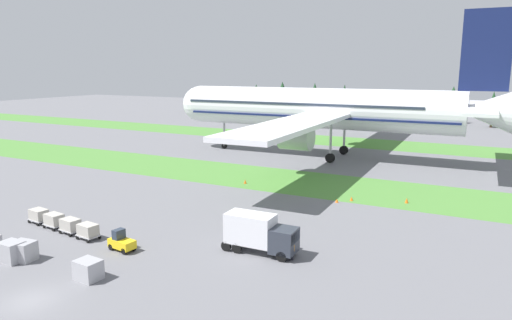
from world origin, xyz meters
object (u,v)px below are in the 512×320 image
(taxiway_marker_0, at_px, (245,182))
(taxiway_marker_3, at_px, (407,200))
(cargo_dolly_lead, at_px, (88,230))
(uld_container_0, at_px, (12,252))
(uld_container_2, at_px, (23,251))
(cargo_dolly_third, at_px, (54,220))
(ground_crew_marshaller, at_px, (291,250))
(cargo_dolly_fourth, at_px, (39,215))
(catering_truck, at_px, (259,232))
(taxiway_marker_1, at_px, (352,199))
(cargo_dolly_second, at_px, (70,225))
(taxiway_marker_2, at_px, (337,201))
(airliner, at_px, (325,108))
(uld_container_3, at_px, (88,270))
(baggage_tug, at_px, (121,242))

(taxiway_marker_0, xyz_separation_m, taxiway_marker_3, (22.92, 0.49, 0.04))
(cargo_dolly_lead, xyz_separation_m, uld_container_0, (-1.77, -7.00, -0.02))
(uld_container_2, bearing_deg, cargo_dolly_lead, 80.36)
(taxiway_marker_0, bearing_deg, cargo_dolly_third, -108.29)
(cargo_dolly_lead, bearing_deg, ground_crew_marshaller, 110.10)
(taxiway_marker_3, bearing_deg, cargo_dolly_fourth, -142.51)
(cargo_dolly_third, bearing_deg, ground_crew_marshaller, 105.70)
(catering_truck, distance_m, taxiway_marker_1, 20.92)
(cargo_dolly_third, relative_size, catering_truck, 0.34)
(cargo_dolly_lead, xyz_separation_m, cargo_dolly_second, (-2.88, 0.38, 0.00))
(taxiway_marker_2, bearing_deg, cargo_dolly_lead, -127.06)
(taxiway_marker_1, bearing_deg, ground_crew_marshaller, -88.52)
(cargo_dolly_third, height_order, ground_crew_marshaller, ground_crew_marshaller)
(airliner, relative_size, cargo_dolly_fourth, 32.58)
(uld_container_3, xyz_separation_m, taxiway_marker_1, (12.47, 31.91, -0.53))
(cargo_dolly_third, bearing_deg, airliner, 174.25)
(baggage_tug, distance_m, taxiway_marker_1, 29.81)
(uld_container_2, height_order, uld_container_3, uld_container_2)
(cargo_dolly_fourth, height_order, uld_container_0, uld_container_0)
(cargo_dolly_fourth, relative_size, taxiway_marker_1, 4.38)
(cargo_dolly_third, height_order, taxiway_marker_3, cargo_dolly_third)
(baggage_tug, relative_size, taxiway_marker_1, 5.07)
(cargo_dolly_fourth, height_order, taxiway_marker_2, cargo_dolly_fourth)
(cargo_dolly_third, xyz_separation_m, taxiway_marker_3, (31.63, 26.85, -0.57))
(uld_container_0, distance_m, taxiway_marker_1, 38.73)
(ground_crew_marshaller, distance_m, taxiway_marker_2, 19.44)
(uld_container_2, xyz_separation_m, uld_container_3, (8.03, -0.11, -0.06))
(uld_container_0, relative_size, taxiway_marker_2, 4.38)
(uld_container_0, bearing_deg, uld_container_3, 3.38)
(uld_container_3, height_order, taxiway_marker_0, uld_container_3)
(airliner, relative_size, ground_crew_marshaller, 44.48)
(airliner, distance_m, taxiway_marker_1, 31.17)
(uld_container_0, bearing_deg, baggage_tug, 43.24)
(ground_crew_marshaller, bearing_deg, cargo_dolly_fourth, 156.16)
(cargo_dolly_second, xyz_separation_m, uld_container_3, (9.82, -6.86, -0.11))
(catering_truck, height_order, taxiway_marker_1, catering_truck)
(cargo_dolly_lead, height_order, taxiway_marker_1, cargo_dolly_lead)
(cargo_dolly_fourth, bearing_deg, cargo_dolly_second, 90.00)
(baggage_tug, bearing_deg, uld_container_0, -39.32)
(uld_container_0, distance_m, taxiway_marker_2, 36.60)
(cargo_dolly_third, height_order, uld_container_0, uld_container_0)
(cargo_dolly_second, xyz_separation_m, taxiway_marker_0, (5.84, 26.74, -0.62))
(cargo_dolly_third, xyz_separation_m, taxiway_marker_1, (25.17, 24.68, -0.65))
(taxiway_marker_1, relative_size, taxiway_marker_2, 1.19)
(taxiway_marker_0, bearing_deg, cargo_dolly_second, -102.31)
(cargo_dolly_third, distance_m, uld_container_0, 8.71)
(cargo_dolly_fourth, height_order, catering_truck, catering_truck)
(catering_truck, bearing_deg, cargo_dolly_third, -81.10)
(cargo_dolly_third, xyz_separation_m, cargo_dolly_fourth, (-2.88, 0.38, 0.00))
(cargo_dolly_fourth, xyz_separation_m, taxiway_marker_3, (34.51, 26.47, -0.57))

